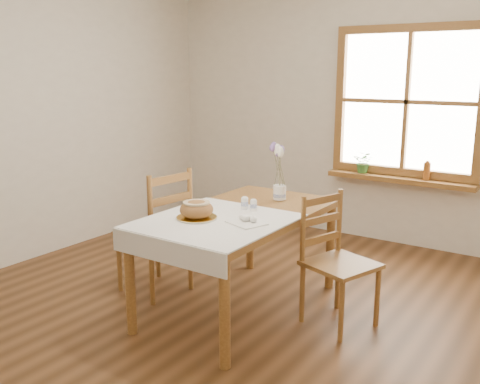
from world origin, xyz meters
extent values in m
plane|color=brown|center=(0.00, 0.00, 0.00)|extent=(5.00, 5.00, 0.00)
cube|color=silver|center=(0.00, 2.50, 1.30)|extent=(4.50, 0.10, 2.60)
cube|color=silver|center=(-2.25, 0.00, 1.30)|extent=(0.10, 5.00, 2.60)
cube|color=#9D6930|center=(0.50, 2.46, 2.14)|extent=(1.46, 0.08, 0.08)
cube|color=#9D6930|center=(0.50, 2.46, 0.76)|extent=(1.46, 0.08, 0.08)
cube|color=#9D6930|center=(-0.19, 2.46, 1.45)|extent=(0.08, 0.08, 1.30)
cube|color=#9D6930|center=(0.50, 2.46, 1.45)|extent=(0.04, 0.06, 1.30)
cube|color=#9D6930|center=(0.50, 2.46, 1.45)|extent=(1.30, 0.06, 0.04)
cube|color=white|center=(0.50, 2.49, 1.45)|extent=(1.30, 0.01, 1.30)
cube|color=#9D6930|center=(0.50, 2.40, 0.69)|extent=(1.46, 0.20, 0.05)
cube|color=#9D6930|center=(0.00, 0.30, 0.72)|extent=(0.90, 1.60, 0.05)
cylinder|color=#9D6930|center=(-0.39, -0.44, 0.35)|extent=(0.07, 0.07, 0.70)
cylinder|color=#9D6930|center=(0.39, -0.44, 0.35)|extent=(0.07, 0.07, 0.70)
cylinder|color=#9D6930|center=(-0.39, 1.04, 0.35)|extent=(0.07, 0.07, 0.70)
cylinder|color=#9D6930|center=(0.39, 1.04, 0.35)|extent=(0.07, 0.07, 0.70)
cube|color=silver|center=(0.00, 0.00, 0.76)|extent=(0.91, 0.99, 0.01)
cylinder|color=white|center=(-0.13, -0.04, 0.77)|extent=(0.30, 0.30, 0.01)
ellipsoid|color=olive|center=(-0.13, -0.04, 0.84)|extent=(0.23, 0.23, 0.13)
cube|color=silver|center=(0.22, 0.05, 0.77)|extent=(0.28, 0.26, 0.01)
cylinder|color=white|center=(0.00, 0.36, 0.81)|extent=(0.07, 0.07, 0.10)
cylinder|color=white|center=(0.08, 0.35, 0.81)|extent=(0.05, 0.05, 0.09)
cylinder|color=white|center=(0.06, 0.77, 0.81)|extent=(0.11, 0.11, 0.11)
imported|color=#3A712D|center=(0.12, 2.40, 0.80)|extent=(0.20, 0.22, 0.17)
cylinder|color=#9B531C|center=(0.76, 2.40, 0.81)|extent=(0.07, 0.07, 0.19)
camera|label=1|loc=(2.10, -2.80, 1.77)|focal=40.00mm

